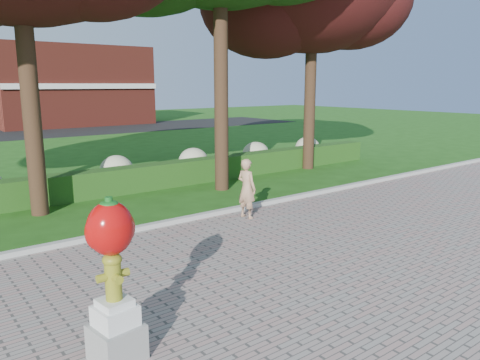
# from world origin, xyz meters

# --- Properties ---
(ground) EXTENTS (100.00, 100.00, 0.00)m
(ground) POSITION_xyz_m (0.00, 0.00, 0.00)
(ground) COLOR #1F4D13
(ground) RESTS_ON ground
(curb) EXTENTS (40.00, 0.18, 0.15)m
(curb) POSITION_xyz_m (0.00, 3.00, 0.07)
(curb) COLOR #ADADA5
(curb) RESTS_ON ground
(lawn_hedge) EXTENTS (24.00, 0.70, 0.80)m
(lawn_hedge) POSITION_xyz_m (0.00, 7.00, 0.40)
(lawn_hedge) COLOR #1A4413
(lawn_hedge) RESTS_ON ground
(hydrangea_row) EXTENTS (20.10, 1.10, 0.99)m
(hydrangea_row) POSITION_xyz_m (0.57, 8.00, 0.55)
(hydrangea_row) COLOR #A5A780
(hydrangea_row) RESTS_ON ground
(building_right) EXTENTS (12.00, 8.00, 6.40)m
(building_right) POSITION_xyz_m (8.00, 34.00, 3.20)
(building_right) COLOR maroon
(building_right) RESTS_ON ground
(hydrant_sculpture) EXTENTS (0.62, 0.62, 2.04)m
(hydrant_sculpture) POSITION_xyz_m (-3.11, -1.55, 1.12)
(hydrant_sculpture) COLOR gray
(hydrant_sculpture) RESTS_ON walkway
(woman) EXTENTS (0.44, 0.60, 1.51)m
(woman) POSITION_xyz_m (2.00, 2.33, 0.79)
(woman) COLOR tan
(woman) RESTS_ON walkway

